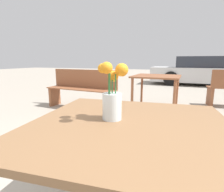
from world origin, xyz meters
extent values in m
cube|color=brown|center=(0.00, 0.00, 0.72)|extent=(1.09, 1.04, 0.03)
cylinder|color=brown|center=(-0.48, 0.37, 0.35)|extent=(0.05, 0.05, 0.71)
cylinder|color=brown|center=(0.39, 0.46, 0.35)|extent=(0.05, 0.05, 0.71)
cylinder|color=silver|center=(-0.10, 0.02, 0.81)|extent=(0.10, 0.10, 0.14)
cylinder|color=silver|center=(-0.10, 0.02, 0.78)|extent=(0.09, 0.09, 0.08)
cylinder|color=#337038|center=(-0.09, 0.03, 0.86)|extent=(0.01, 0.01, 0.23)
sphere|color=orange|center=(-0.06, 0.04, 1.00)|extent=(0.07, 0.07, 0.07)
cylinder|color=#337038|center=(-0.11, 0.03, 0.85)|extent=(0.01, 0.01, 0.20)
sphere|color=orange|center=(-0.11, 0.06, 0.96)|extent=(0.06, 0.06, 0.06)
cylinder|color=#337038|center=(-0.12, 0.02, 0.87)|extent=(0.01, 0.01, 0.24)
sphere|color=orange|center=(-0.15, 0.01, 1.01)|extent=(0.05, 0.05, 0.05)
cylinder|color=#337038|center=(-0.11, 0.00, 0.87)|extent=(0.01, 0.01, 0.25)
sphere|color=orange|center=(-0.11, -0.03, 1.01)|extent=(0.06, 0.06, 0.06)
cube|color=brown|center=(-1.75, 2.45, 0.44)|extent=(1.63, 0.47, 0.02)
cube|color=brown|center=(-1.74, 2.61, 0.65)|extent=(1.61, 0.15, 0.40)
cube|color=brown|center=(-1.01, 2.40, 0.21)|extent=(0.08, 0.33, 0.43)
cube|color=brown|center=(-2.50, 2.50, 0.21)|extent=(0.08, 0.33, 0.43)
cube|color=brown|center=(0.95, 3.76, 0.21)|extent=(0.11, 0.33, 0.43)
cube|color=brown|center=(-0.19, 2.78, 0.74)|extent=(0.93, 0.92, 0.03)
cylinder|color=brown|center=(-0.59, 2.42, 0.36)|extent=(0.05, 0.05, 0.72)
cylinder|color=brown|center=(0.18, 2.38, 0.36)|extent=(0.05, 0.05, 0.72)
cylinder|color=brown|center=(-0.56, 3.18, 0.36)|extent=(0.05, 0.05, 0.72)
cylinder|color=brown|center=(0.22, 3.14, 0.36)|extent=(0.05, 0.05, 0.72)
cube|color=silver|center=(1.37, 7.70, 0.45)|extent=(4.62, 1.70, 0.61)
cube|color=#2D333D|center=(1.37, 7.70, 0.98)|extent=(2.55, 1.54, 0.46)
cylinder|color=black|center=(-0.05, 8.49, 0.30)|extent=(0.60, 0.19, 0.60)
cylinder|color=black|center=(-0.07, 6.95, 0.30)|extent=(0.60, 0.19, 0.60)
camera|label=1|loc=(0.21, -0.81, 1.05)|focal=28.00mm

